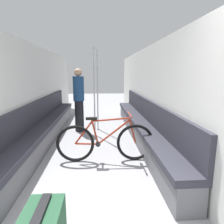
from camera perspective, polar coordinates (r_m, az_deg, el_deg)
wall_left at (r=4.87m, az=-22.02°, el=4.53°), size 0.10×10.17×2.27m
wall_right at (r=4.80m, az=11.66°, el=5.02°), size 0.10×10.17×2.27m
bench_seat_row_left at (r=5.09m, az=-18.38°, el=-4.21°), size 0.42×5.70×0.99m
bench_seat_row_right at (r=5.03m, az=8.32°, el=-3.93°), size 0.42×5.70×0.99m
bicycle at (r=3.73m, az=-1.91°, el=-8.55°), size 1.81×0.46×0.90m
grab_pole_near at (r=5.68m, az=-4.14°, el=5.73°), size 0.08×0.08×2.25m
grab_pole_far at (r=5.14m, az=-5.07°, el=5.16°), size 0.08×0.08×2.25m
passenger_standing at (r=5.61m, az=-9.45°, el=3.56°), size 0.30×0.30×1.75m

